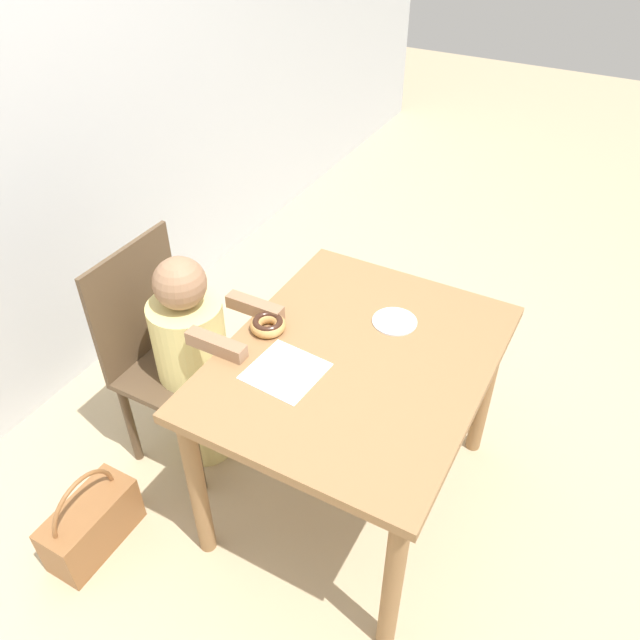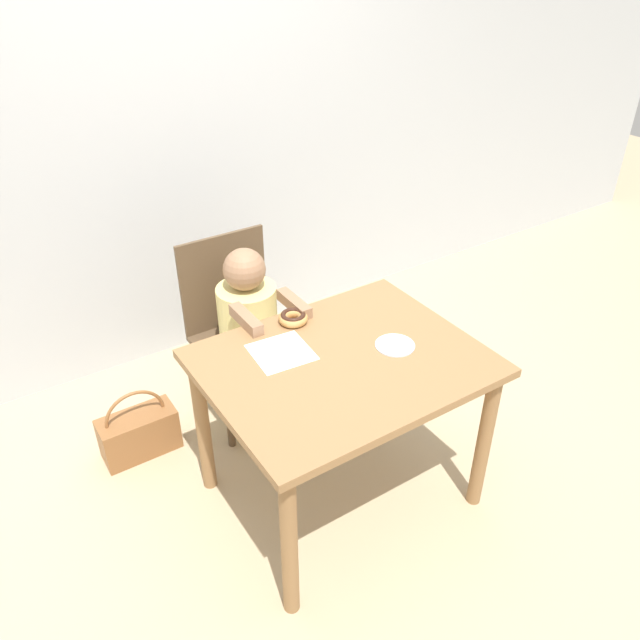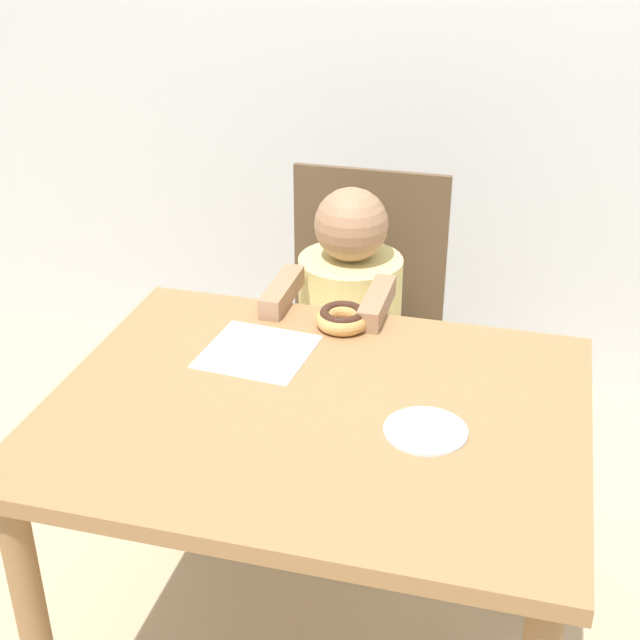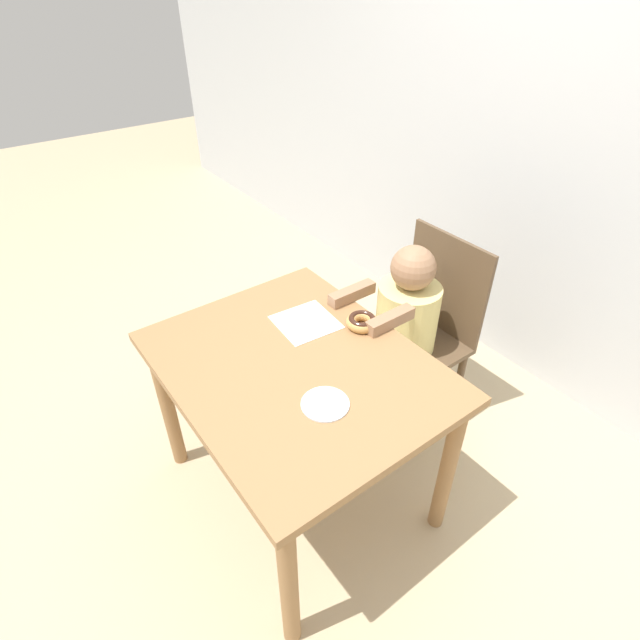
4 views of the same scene
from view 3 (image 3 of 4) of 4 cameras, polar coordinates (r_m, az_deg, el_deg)
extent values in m
cube|color=silver|center=(2.95, 7.68, 18.92)|extent=(8.00, 0.05, 2.50)
cube|color=olive|center=(1.75, -0.28, -5.91)|extent=(1.05, 0.83, 0.03)
cylinder|color=olive|center=(1.90, -17.73, -18.68)|extent=(0.06, 0.06, 0.69)
cylinder|color=olive|center=(2.37, -8.90, -7.04)|extent=(0.06, 0.06, 0.69)
cylinder|color=olive|center=(2.21, 14.09, -10.42)|extent=(0.06, 0.06, 0.69)
cube|color=brown|center=(2.49, 2.12, -2.56)|extent=(0.44, 0.40, 0.03)
cube|color=brown|center=(2.55, 3.18, 4.45)|extent=(0.44, 0.02, 0.48)
cylinder|color=brown|center=(2.52, -3.03, -8.19)|extent=(0.04, 0.04, 0.42)
cylinder|color=brown|center=(2.45, 5.47, -9.49)|extent=(0.04, 0.04, 0.42)
cylinder|color=brown|center=(2.78, -0.96, -4.35)|extent=(0.04, 0.04, 0.42)
cylinder|color=brown|center=(2.72, 6.69, -5.40)|extent=(0.04, 0.04, 0.42)
cylinder|color=#E0D17F|center=(2.56, 1.78, -7.14)|extent=(0.23, 0.23, 0.44)
cylinder|color=#E0D17F|center=(2.37, 1.91, 0.43)|extent=(0.27, 0.27, 0.32)
sphere|color=#997051|center=(2.27, 2.01, 6.13)|extent=(0.19, 0.19, 0.19)
cube|color=#997051|center=(2.13, -2.44, 1.82)|extent=(0.05, 0.22, 0.05)
cube|color=#997051|center=(2.08, 3.66, 1.11)|extent=(0.05, 0.22, 0.05)
torus|color=tan|center=(2.01, 1.45, 0.05)|extent=(0.12, 0.12, 0.04)
torus|color=#381E14|center=(2.01, 1.46, 0.42)|extent=(0.11, 0.11, 0.02)
cube|color=white|center=(1.93, -4.01, -2.02)|extent=(0.24, 0.24, 0.00)
cube|color=brown|center=(2.85, -9.11, -6.37)|extent=(0.35, 0.16, 0.22)
torus|color=brown|center=(2.79, -9.27, -4.52)|extent=(0.28, 0.02, 0.28)
cylinder|color=silver|center=(1.68, 6.77, -7.05)|extent=(0.16, 0.16, 0.01)
camera|label=1|loc=(1.99, -59.45, 28.01)|focal=35.00mm
camera|label=2|loc=(1.58, -89.80, 19.38)|focal=35.00mm
camera|label=4|loc=(1.03, 69.85, 23.92)|focal=28.00mm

